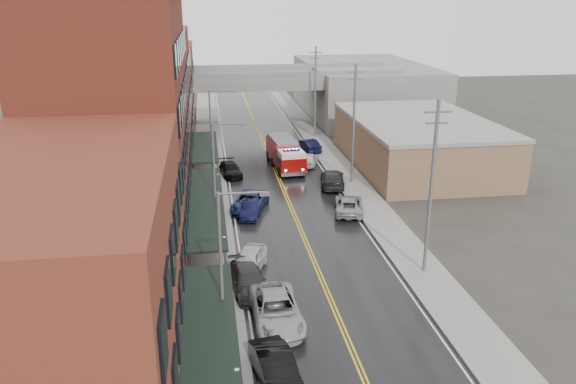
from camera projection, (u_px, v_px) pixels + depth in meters
road at (289, 203)px, 51.81m from camera, size 11.00×160.00×0.02m
sidewalk_left at (210, 206)px, 50.80m from camera, size 3.00×160.00×0.15m
sidewalk_right at (366, 198)px, 52.79m from camera, size 3.00×160.00×0.15m
curb_left at (228, 205)px, 51.02m from camera, size 0.30×160.00×0.15m
curb_right at (349, 199)px, 52.57m from camera, size 0.30×160.00×0.15m
brick_building_a at (69, 297)px, 23.73m from camera, size 9.00×18.00×12.00m
brick_building_b at (121, 129)px, 40.50m from camera, size 9.00×20.00×18.00m
brick_building_c at (146, 106)px, 57.34m from camera, size 9.00×15.00×15.00m
brick_building_far at (159, 93)px, 74.18m from camera, size 9.00×20.00×12.00m
tan_building at (418, 144)px, 62.53m from camera, size 14.00×22.00×5.00m
right_far_block at (363, 89)px, 90.33m from camera, size 18.00×30.00×8.00m
awning_0 at (210, 346)px, 25.52m from camera, size 2.60×16.00×3.09m
awning_1 at (207, 203)px, 43.27m from camera, size 2.60×18.00×3.09m
awning_2 at (205, 146)px, 59.62m from camera, size 2.60×13.00×3.09m
globe_lamp_1 at (225, 248)px, 37.10m from camera, size 0.44×0.44×3.12m
globe_lamp_2 at (218, 182)px, 50.18m from camera, size 0.44×0.44×3.12m
street_lamp_0 at (226, 262)px, 28.66m from camera, size 2.64×0.22×9.00m
street_lamp_1 at (217, 171)px, 43.61m from camera, size 2.64×0.22×9.00m
street_lamp_2 at (213, 127)px, 58.56m from camera, size 2.64×0.22×9.00m
utility_pole_0 at (431, 186)px, 36.71m from camera, size 1.80×0.24×12.00m
utility_pole_1 at (354, 122)px, 55.40m from camera, size 1.80×0.24×12.00m
utility_pole_2 at (315, 91)px, 74.08m from camera, size 1.80×0.24×12.00m
overpass at (256, 86)px, 79.74m from camera, size 40.00×10.00×7.50m
fire_truck at (285, 153)px, 61.84m from camera, size 4.00×8.79×3.14m
parked_car_left_1 at (277, 370)px, 27.32m from camera, size 2.50×5.15×1.63m
parked_car_left_2 at (276, 310)px, 32.54m from camera, size 2.94×6.09×1.67m
parked_car_left_3 at (248, 281)px, 36.07m from camera, size 2.74×5.45×1.52m
parked_car_left_4 at (248, 261)px, 38.60m from camera, size 3.41×5.14×1.62m
parked_car_left_5 at (250, 209)px, 48.46m from camera, size 2.12×4.29×1.35m
parked_car_left_6 at (250, 202)px, 49.94m from camera, size 4.19×6.04×1.53m
parked_car_left_7 at (230, 169)px, 59.51m from camera, size 2.61×5.05×1.40m
parked_car_right_0 at (349, 205)px, 49.32m from camera, size 3.50×5.63×1.45m
parked_car_right_1 at (332, 178)px, 56.15m from camera, size 3.34×6.01×1.65m
parked_car_right_2 at (309, 159)px, 63.15m from camera, size 2.97×4.57×1.45m
parked_car_right_3 at (308, 145)px, 68.86m from camera, size 2.79×5.05×1.58m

